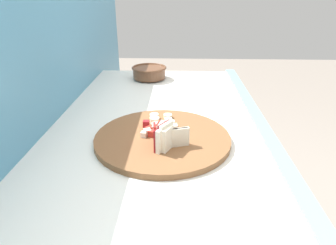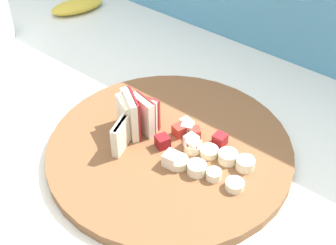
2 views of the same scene
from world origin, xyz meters
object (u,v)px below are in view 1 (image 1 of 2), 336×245
object	(u,v)px
apple_dice_pile	(157,130)
banana_slice_rows	(162,122)
cutting_board	(163,138)
ceramic_bowl	(149,72)
apple_wedge_fan	(165,137)

from	to	relation	value
apple_dice_pile	banana_slice_rows	world-z (taller)	apple_dice_pile
cutting_board	apple_dice_pile	xyz separation A→B (m)	(0.02, 0.02, 0.02)
ceramic_bowl	apple_dice_pile	bearing A→B (deg)	-172.49
cutting_board	ceramic_bowl	size ratio (longest dim) A/B	2.36
apple_wedge_fan	apple_dice_pile	distance (m)	0.09
apple_dice_pile	cutting_board	bearing A→B (deg)	-137.14
banana_slice_rows	apple_dice_pile	bearing A→B (deg)	168.04
apple_dice_pile	ceramic_bowl	bearing A→B (deg)	7.51
banana_slice_rows	ceramic_bowl	xyz separation A→B (m)	(0.52, 0.09, 0.01)
apple_wedge_fan	ceramic_bowl	distance (m)	0.66
apple_wedge_fan	banana_slice_rows	size ratio (longest dim) A/B	0.79
banana_slice_rows	ceramic_bowl	size ratio (longest dim) A/B	0.74
cutting_board	banana_slice_rows	world-z (taller)	banana_slice_rows
apple_wedge_fan	banana_slice_rows	xyz separation A→B (m)	(0.14, 0.01, -0.02)
cutting_board	banana_slice_rows	xyz separation A→B (m)	(0.07, 0.01, 0.02)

